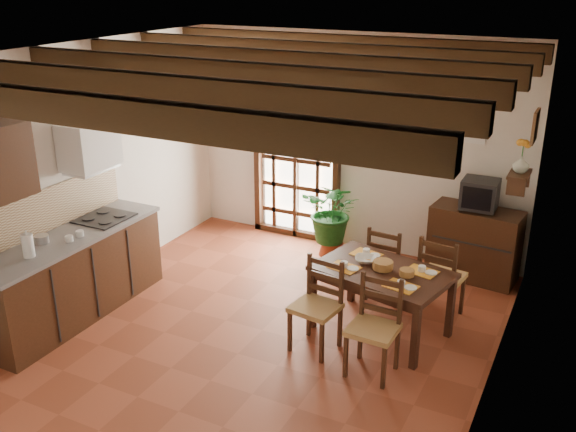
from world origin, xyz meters
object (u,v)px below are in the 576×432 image
Objects in this scene: chair_near_left at (316,322)px; dining_table at (382,278)px; kitchen_counter at (73,274)px; potted_plant at (333,214)px; chair_near_right at (373,345)px; sideboard at (474,244)px; pendant_lamp at (394,132)px; chair_far_right at (440,292)px; chair_far_left at (387,276)px; crt_tv at (480,194)px.

dining_table is at bearing 58.87° from chair_near_left.
kitchen_counter is at bearing -160.39° from chair_near_left.
potted_plant reaches higher than chair_near_left.
potted_plant is (-1.35, 2.26, 0.28)m from chair_near_right.
pendant_lamp is (-0.58, -1.60, 1.64)m from sideboard.
chair_near_left is 1.48m from chair_far_right.
chair_near_left is at bearing 169.34° from chair_near_right.
sideboard is (0.41, 2.41, 0.15)m from chair_near_right.
chair_near_left is 1.33m from chair_far_left.
crt_tv is 1.97m from pendant_lamp.
potted_plant reaches higher than chair_far_right.
chair_far_left reaches higher than sideboard.
kitchen_counter is 2.65m from chair_near_left.
potted_plant is at bearing -35.09° from chair_far_left.
pendant_lamp is (1.18, -1.44, 1.51)m from potted_plant.
crt_tv reaches higher than dining_table.
dining_table is 0.80m from chair_far_right.
chair_far_left is at bearing 115.93° from dining_table.
potted_plant is (-1.18, 1.54, -0.04)m from dining_table.
sideboard is 1.77m from potted_plant.
kitchen_counter is at bearing 36.82° from chair_far_left.
sideboard is (3.63, 2.83, -0.04)m from kitchen_counter.
dining_table is at bearing 58.83° from chair_far_right.
dining_table is 0.66× the size of potted_plant.
chair_far_left is 1.04× the size of pendant_lamp.
pendant_lamp reaches higher than chair_near_left.
chair_far_right reaches higher than chair_near_left.
chair_near_left is 0.65m from chair_near_right.
kitchen_counter is at bearing -170.85° from chair_near_right.
chair_near_right is at bearing -4.96° from chair_near_left.
potted_plant is at bearing 116.30° from chair_near_left.
dining_table is 1.57× the size of chair_near_right.
dining_table is 3.57× the size of crt_tv.
kitchen_counter is 2.18× the size of sideboard.
chair_near_left is at bearing -108.74° from sideboard.
pendant_lamp is (0.46, 0.68, 1.79)m from chair_near_left.
dining_table is 1.58× the size of chair_near_left.
sideboard is 2.36m from pendant_lamp.
kitchen_counter is at bearing -142.60° from crt_tv.
chair_far_left is at bearing 105.27° from chair_near_right.
chair_near_left is at bearing 58.83° from chair_far_right.
chair_far_right is 1.13m from sideboard.
sideboard is at bearing 5.06° from potted_plant.
chair_far_left is 0.86× the size of sideboard.
chair_far_right is at bearing 45.91° from pendant_lamp.
chair_far_left is 0.40× the size of potted_plant.
sideboard is (0.75, 0.98, 0.16)m from chair_far_left.
chair_far_right is 1.36m from crt_tv.
chair_far_left is (-0.34, 1.43, -0.01)m from chair_near_right.
chair_far_left is at bearing 105.53° from pendant_lamp.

